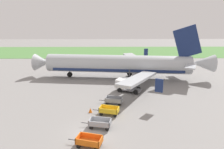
# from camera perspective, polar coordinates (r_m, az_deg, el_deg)

# --- Properties ---
(ground_plane) EXTENTS (220.00, 220.00, 0.00)m
(ground_plane) POSITION_cam_1_polar(r_m,az_deg,el_deg) (24.11, -5.90, -15.72)
(ground_plane) COLOR gray
(grass_strip) EXTENTS (220.00, 28.00, 0.06)m
(grass_strip) POSITION_cam_1_polar(r_m,az_deg,el_deg) (80.27, -2.30, 6.32)
(grass_strip) COLOR #518442
(grass_strip) RESTS_ON ground
(airplane) EXTENTS (37.66, 30.31, 11.34)m
(airplane) POSITION_cam_1_polar(r_m,az_deg,el_deg) (43.46, 2.96, 2.80)
(airplane) COLOR #B2B7BC
(airplane) RESTS_ON ground
(baggage_cart_second_in_row) EXTENTS (3.62, 2.02, 1.07)m
(baggage_cart_second_in_row) POSITION_cam_1_polar(r_m,az_deg,el_deg) (21.65, -6.30, -17.77)
(baggage_cart_second_in_row) COLOR orange
(baggage_cart_second_in_row) RESTS_ON ground
(baggage_cart_third_in_row) EXTENTS (3.63, 1.87, 1.07)m
(baggage_cart_third_in_row) POSITION_cam_1_polar(r_m,az_deg,el_deg) (24.70, -3.32, -13.24)
(baggage_cart_third_in_row) COLOR gray
(baggage_cart_third_in_row) RESTS_ON ground
(baggage_cart_fourth_in_row) EXTENTS (3.62, 2.02, 1.07)m
(baggage_cart_fourth_in_row) POSITION_cam_1_polar(r_m,az_deg,el_deg) (27.73, -0.82, -9.88)
(baggage_cart_fourth_in_row) COLOR gold
(baggage_cart_fourth_in_row) RESTS_ON ground
(baggage_cart_far_end) EXTENTS (3.63, 1.93, 1.07)m
(baggage_cart_far_end) POSITION_cam_1_polar(r_m,az_deg,el_deg) (30.96, 0.52, -7.13)
(baggage_cart_far_end) COLOR gray
(baggage_cart_far_end) RESTS_ON ground
(service_truck_beside_carts) EXTENTS (4.77, 3.52, 2.10)m
(service_truck_beside_carts) POSITION_cam_1_polar(r_m,az_deg,el_deg) (36.27, 3.38, -2.93)
(service_truck_beside_carts) COLOR slate
(service_truck_beside_carts) RESTS_ON ground
(traffic_cone_near_plane) EXTENTS (0.48, 0.48, 0.63)m
(traffic_cone_near_plane) POSITION_cam_1_polar(r_m,az_deg,el_deg) (28.61, -5.99, -9.79)
(traffic_cone_near_plane) COLOR orange
(traffic_cone_near_plane) RESTS_ON ground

